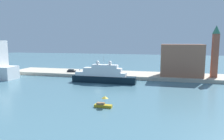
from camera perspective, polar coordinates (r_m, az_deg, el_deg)
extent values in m
plane|color=slate|center=(84.34, -3.76, -4.29)|extent=(400.00, 400.00, 0.00)
cube|color=#B7AD99|center=(107.93, 0.39, -1.16)|extent=(110.00, 18.22, 1.58)
cube|color=black|center=(90.19, -2.22, -2.54)|extent=(27.41, 4.34, 2.92)
cube|color=white|center=(90.20, -3.06, -1.07)|extent=(21.93, 4.00, 1.64)
cube|color=white|center=(89.71, -2.57, 0.00)|extent=(16.45, 3.65, 1.82)
cube|color=white|center=(89.19, -1.90, 1.00)|extent=(10.96, 3.30, 1.40)
cylinder|color=silver|center=(89.08, -2.25, 2.60)|extent=(0.16, 0.16, 3.56)
sphere|color=white|center=(88.44, -0.54, 1.93)|extent=(1.60, 1.60, 1.60)
sphere|color=white|center=(90.00, -3.92, 2.01)|extent=(1.60, 1.60, 1.60)
cube|color=#B7991E|center=(57.72, -2.38, -9.67)|extent=(4.79, 1.47, 0.75)
cube|color=#8C6647|center=(57.74, -3.08, -9.03)|extent=(2.11, 1.18, 0.49)
cylinder|color=#B2B2B2|center=(57.22, -1.92, -8.51)|extent=(0.06, 0.06, 1.76)
cone|color=gold|center=(56.89, -1.93, -7.36)|extent=(1.80, 1.80, 0.63)
cube|color=#9E664C|center=(102.85, 18.27, 2.54)|extent=(18.64, 11.09, 14.64)
cube|color=#93513D|center=(104.16, 26.00, 3.46)|extent=(2.61, 2.61, 19.20)
cone|color=#387A5B|center=(104.07, 26.38, 9.76)|extent=(3.39, 3.39, 3.72)
cube|color=black|center=(112.41, -10.88, -0.32)|extent=(4.52, 1.60, 0.84)
cube|color=#262D33|center=(112.40, -11.00, 0.05)|extent=(2.71, 1.44, 0.61)
cylinder|color=#334C8C|center=(110.28, -8.71, -0.24)|extent=(0.36, 0.36, 1.53)
sphere|color=tan|center=(110.16, -8.72, 0.21)|extent=(0.24, 0.24, 0.24)
cylinder|color=black|center=(98.29, 3.60, -1.35)|extent=(0.52, 0.52, 0.89)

